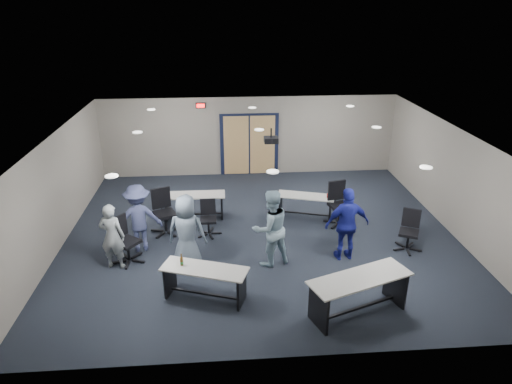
{
  "coord_description": "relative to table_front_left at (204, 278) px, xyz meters",
  "views": [
    {
      "loc": [
        -0.95,
        -10.55,
        5.69
      ],
      "look_at": [
        -0.14,
        -0.3,
        1.32
      ],
      "focal_mm": 32.0,
      "sensor_mm": 36.0,
      "label": 1
    }
  ],
  "objects": [
    {
      "name": "chair_loose_left",
      "position": [
        -1.81,
        1.56,
        0.07
      ],
      "size": [
        0.98,
        0.98,
        1.11
      ],
      "primitive_type": null,
      "rotation": [
        0.0,
        0.0,
        0.92
      ],
      "color": "black",
      "rests_on": "floor"
    },
    {
      "name": "right_wall",
      "position": [
        6.38,
        2.68,
        0.86
      ],
      "size": [
        0.04,
        9.0,
        2.7
      ],
      "primitive_type": "cube",
      "color": "gray",
      "rests_on": "floor"
    },
    {
      "name": "exit_sign",
      "position": [
        -0.22,
        7.13,
        1.96
      ],
      "size": [
        0.32,
        0.07,
        0.18
      ],
      "color": "black",
      "rests_on": "back_wall"
    },
    {
      "name": "person_back",
      "position": [
        -1.61,
        2.13,
        0.36
      ],
      "size": [
        1.2,
        0.83,
        1.69
      ],
      "primitive_type": "imported",
      "rotation": [
        0.0,
        0.0,
        3.34
      ],
      "color": "#414976",
      "rests_on": "floor"
    },
    {
      "name": "left_wall",
      "position": [
        -3.62,
        2.68,
        0.86
      ],
      "size": [
        0.04,
        9.0,
        2.7
      ],
      "primitive_type": "cube",
      "color": "gray",
      "rests_on": "floor"
    },
    {
      "name": "floor",
      "position": [
        1.38,
        2.68,
        -0.49
      ],
      "size": [
        10.0,
        10.0,
        0.0
      ],
      "primitive_type": "plane",
      "color": "black",
      "rests_on": "ground"
    },
    {
      "name": "person_gray",
      "position": [
        -2.08,
        1.36,
        0.3
      ],
      "size": [
        0.64,
        0.48,
        1.58
      ],
      "primitive_type": "imported",
      "rotation": [
        0.0,
        0.0,
        2.95
      ],
      "color": "#97A1A5",
      "rests_on": "floor"
    },
    {
      "name": "double_door",
      "position": [
        1.38,
        7.15,
        0.56
      ],
      "size": [
        2.0,
        0.07,
        2.2
      ],
      "color": "black",
      "rests_on": "back_wall"
    },
    {
      "name": "chair_back_b",
      "position": [
        0.03,
        2.74,
        -0.02
      ],
      "size": [
        0.59,
        0.59,
        0.94
      ],
      "primitive_type": null,
      "rotation": [
        0.0,
        0.0,
        0.0
      ],
      "color": "black",
      "rests_on": "floor"
    },
    {
      "name": "ceiling_projector",
      "position": [
        1.68,
        3.18,
        1.92
      ],
      "size": [
        0.35,
        0.32,
        0.37
      ],
      "color": "black",
      "rests_on": "ceiling"
    },
    {
      "name": "ceiling_can_lights",
      "position": [
        1.38,
        2.93,
        2.18
      ],
      "size": [
        6.24,
        5.74,
        0.02
      ],
      "primitive_type": null,
      "color": "silver",
      "rests_on": "ceiling"
    },
    {
      "name": "table_back_right",
      "position": [
        2.73,
        3.62,
        -0.05
      ],
      "size": [
        1.66,
        0.96,
        0.75
      ],
      "rotation": [
        0.0,
        0.0,
        -0.3
      ],
      "color": "#AAA7A1",
      "rests_on": "floor"
    },
    {
      "name": "table_back_left",
      "position": [
        -0.38,
        3.81,
        -0.01
      ],
      "size": [
        1.72,
        0.58,
        0.7
      ],
      "rotation": [
        0.0,
        0.0,
        -0.0
      ],
      "color": "#AAA7A1",
      "rests_on": "floor"
    },
    {
      "name": "table_front_left",
      "position": [
        0.0,
        0.0,
        0.0
      ],
      "size": [
        1.84,
        1.12,
        0.97
      ],
      "rotation": [
        0.0,
        0.0,
        -0.34
      ],
      "color": "#AAA7A1",
      "rests_on": "floor"
    },
    {
      "name": "ceiling",
      "position": [
        1.38,
        2.68,
        2.21
      ],
      "size": [
        10.0,
        9.0,
        0.04
      ],
      "primitive_type": "cube",
      "color": "silver",
      "rests_on": "back_wall"
    },
    {
      "name": "back_wall",
      "position": [
        1.38,
        7.18,
        0.86
      ],
      "size": [
        10.0,
        0.04,
        2.7
      ],
      "primitive_type": "cube",
      "color": "gray",
      "rests_on": "floor"
    },
    {
      "name": "chair_loose_right",
      "position": [
        4.89,
        1.58,
        0.02
      ],
      "size": [
        0.86,
        0.86,
        1.01
      ],
      "primitive_type": null,
      "rotation": [
        0.0,
        0.0,
        -0.47
      ],
      "color": "black",
      "rests_on": "floor"
    },
    {
      "name": "person_lightblue",
      "position": [
        1.48,
        1.23,
        0.43
      ],
      "size": [
        1.08,
        0.98,
        1.83
      ],
      "primitive_type": "imported",
      "rotation": [
        0.0,
        0.0,
        3.53
      ],
      "color": "#97B8C8",
      "rests_on": "floor"
    },
    {
      "name": "front_wall",
      "position": [
        1.38,
        -1.82,
        0.86
      ],
      "size": [
        10.0,
        0.04,
        2.7
      ],
      "primitive_type": "cube",
      "color": "gray",
      "rests_on": "floor"
    },
    {
      "name": "table_front_right",
      "position": [
        2.98,
        -0.73,
        0.08
      ],
      "size": [
        2.15,
        1.35,
        0.83
      ],
      "rotation": [
        0.0,
        0.0,
        0.36
      ],
      "color": "#AAA7A1",
      "rests_on": "floor"
    },
    {
      "name": "chair_back_d",
      "position": [
        3.56,
        3.06,
        0.11
      ],
      "size": [
        0.91,
        0.91,
        1.19
      ],
      "primitive_type": null,
      "rotation": [
        0.0,
        0.0,
        0.25
      ],
      "color": "black",
      "rests_on": "floor"
    },
    {
      "name": "chair_back_a",
      "position": [
        -1.09,
        2.93,
        0.11
      ],
      "size": [
        0.98,
        0.98,
        1.19
      ],
      "primitive_type": null,
      "rotation": [
        0.0,
        0.0,
        0.41
      ],
      "color": "black",
      "rests_on": "floor"
    },
    {
      "name": "person_plaid",
      "position": [
        -0.41,
        1.22,
        0.4
      ],
      "size": [
        0.95,
        0.7,
        1.78
      ],
      "primitive_type": "imported",
      "rotation": [
        0.0,
        0.0,
        2.97
      ],
      "color": "slate",
      "rests_on": "floor"
    },
    {
      "name": "person_navy",
      "position": [
        3.26,
        1.33,
        0.4
      ],
      "size": [
        1.08,
        0.54,
        1.78
      ],
      "primitive_type": "imported",
      "rotation": [
        0.0,
        0.0,
        3.24
      ],
      "color": "navy",
      "rests_on": "floor"
    }
  ]
}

